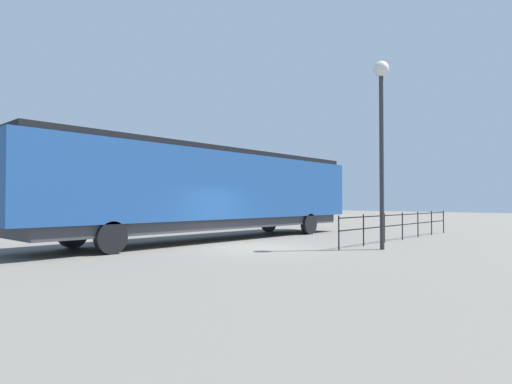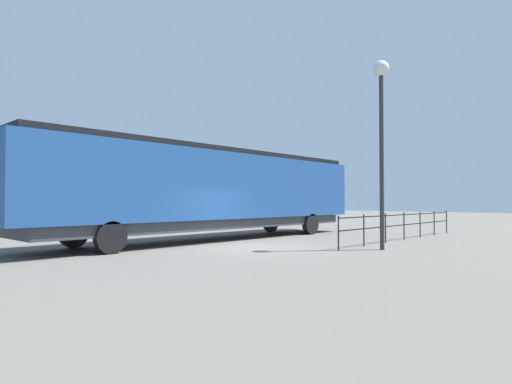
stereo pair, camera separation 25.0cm
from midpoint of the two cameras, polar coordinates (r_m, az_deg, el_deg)
ground_plane at (r=16.17m, az=0.12°, el=-7.53°), size 120.00×120.00×0.00m
locomotive at (r=19.79m, az=-4.44°, el=0.36°), size 3.11×17.93×4.13m
lamp_post at (r=16.46m, az=16.97°, el=10.40°), size 0.58×0.58×6.94m
platform_fence at (r=20.54m, az=19.65°, el=-3.86°), size 0.05×11.24×1.25m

